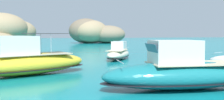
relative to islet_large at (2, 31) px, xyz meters
name	(u,v)px	position (x,y,z in m)	size (l,w,h in m)	color
ground_plane	(189,76)	(19.32, -71.08, -4.15)	(400.00, 400.00, 0.00)	#0F7F89
islet_large	(2,31)	(0.00, 0.00, 0.00)	(23.41, 24.39, 9.92)	#9E8966
islet_small	(95,33)	(30.05, -2.19, -0.50)	(23.52, 21.03, 8.59)	#84755B
motorboat_cream	(118,53)	(18.54, -57.99, -3.42)	(5.91, 7.40, 2.19)	beige
motorboat_yellow	(23,62)	(7.74, -66.93, -3.16)	(10.41, 6.01, 3.12)	yellow
motorboat_teal	(181,73)	(16.15, -74.66, -3.24)	(9.53, 4.21, 2.71)	#19727A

